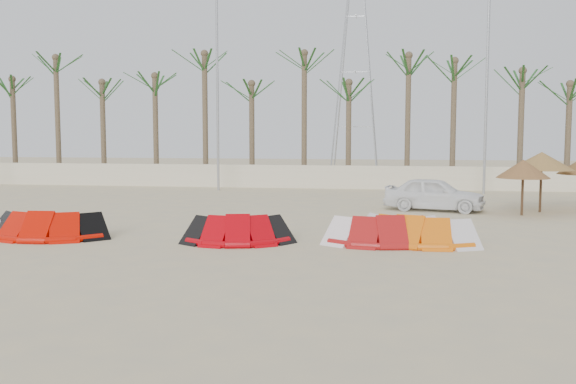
% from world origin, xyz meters
% --- Properties ---
extents(ground, '(120.00, 120.00, 0.00)m').
position_xyz_m(ground, '(0.00, 0.00, 0.00)').
color(ground, '#D1BB89').
rests_on(ground, ground).
extents(boundary_wall, '(60.00, 0.30, 1.30)m').
position_xyz_m(boundary_wall, '(0.00, 22.00, 0.65)').
color(boundary_wall, beige).
rests_on(boundary_wall, ground).
extents(palm_line, '(52.00, 4.00, 7.70)m').
position_xyz_m(palm_line, '(0.67, 23.50, 6.44)').
color(palm_line, brown).
rests_on(palm_line, ground).
extents(lamp_b, '(1.25, 0.14, 11.00)m').
position_xyz_m(lamp_b, '(-5.96, 20.00, 5.77)').
color(lamp_b, '#A5A8AD').
rests_on(lamp_b, ground).
extents(lamp_c, '(1.25, 0.14, 11.00)m').
position_xyz_m(lamp_c, '(8.04, 20.00, 5.77)').
color(lamp_c, '#A5A8AD').
rests_on(lamp_c, ground).
extents(pylon, '(3.00, 3.00, 14.00)m').
position_xyz_m(pylon, '(1.00, 28.00, 0.00)').
color(pylon, '#A5A8AD').
rests_on(pylon, ground).
extents(kite_red_left, '(3.70, 1.69, 0.90)m').
position_xyz_m(kite_red_left, '(-6.98, 4.13, 0.42)').
color(kite_red_left, '#C90C00').
rests_on(kite_red_left, ground).
extents(kite_red_mid, '(3.34, 2.06, 0.90)m').
position_xyz_m(kite_red_mid, '(-1.12, 4.17, 0.42)').
color(kite_red_mid, '#B10009').
rests_on(kite_red_mid, ground).
extents(kite_red_right, '(3.75, 2.12, 0.90)m').
position_xyz_m(kite_red_right, '(3.12, 4.69, 0.42)').
color(kite_red_right, '#A71313').
rests_on(kite_red_right, ground).
extents(kite_orange, '(3.91, 2.49, 0.90)m').
position_xyz_m(kite_orange, '(3.83, 4.80, 0.42)').
color(kite_orange, orange).
rests_on(kite_orange, ground).
extents(parasol_left, '(2.45, 2.45, 2.39)m').
position_xyz_m(parasol_left, '(9.10, 12.65, 2.04)').
color(parasol_left, '#4C331E').
rests_on(parasol_left, ground).
extents(parasol_mid, '(2.02, 2.02, 2.13)m').
position_xyz_m(parasol_mid, '(8.19, 11.56, 1.78)').
color(parasol_mid, '#4C331E').
rests_on(parasol_mid, ground).
extents(car, '(4.23, 2.43, 1.36)m').
position_xyz_m(car, '(4.98, 12.53, 0.68)').
color(car, white).
rests_on(car, ground).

